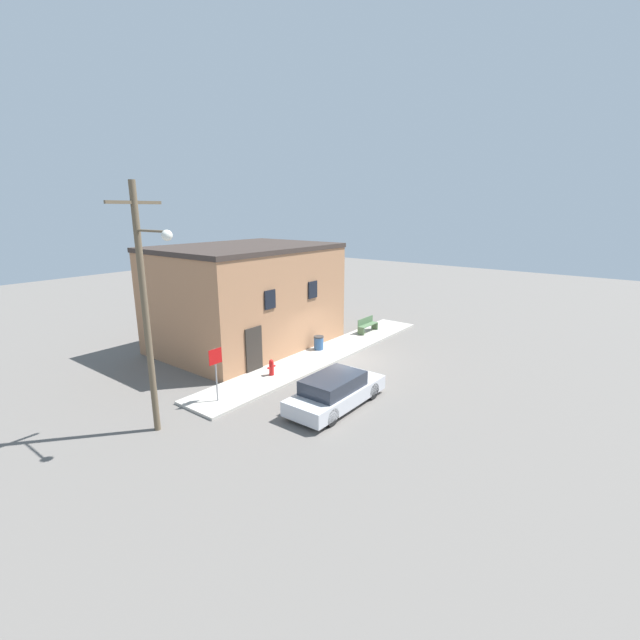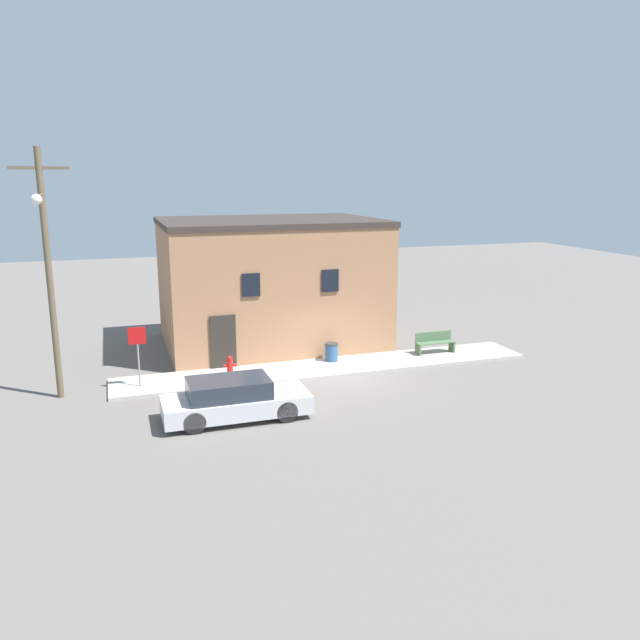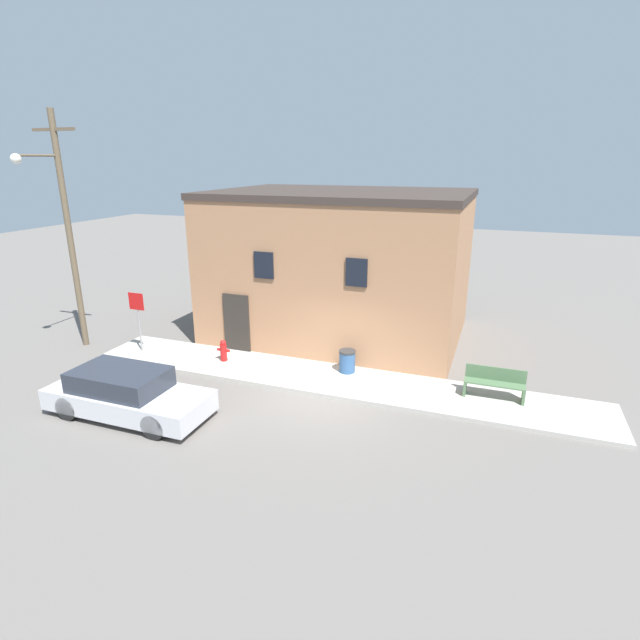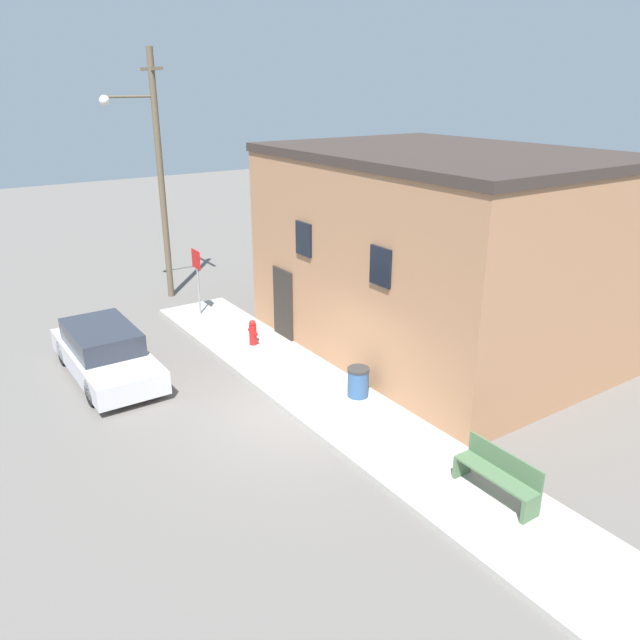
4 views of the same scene
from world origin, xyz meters
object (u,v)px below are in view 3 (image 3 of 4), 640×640
bench (495,383)px  trash_bin (347,361)px  parked_car (126,394)px  fire_hydrant (223,350)px  utility_pole (65,224)px  stop_sign (137,311)px

bench → trash_bin: bench is taller
trash_bin → bench: bearing=-3.3°
parked_car → fire_hydrant: bearing=81.4°
utility_pole → parked_car: utility_pole is taller
fire_hydrant → utility_pole: (-5.89, -0.31, 4.05)m
fire_hydrant → stop_sign: size_ratio=0.35×
stop_sign → trash_bin: (7.50, 0.79, -1.12)m
stop_sign → parked_car: size_ratio=0.47×
utility_pole → parked_car: 7.55m
fire_hydrant → stop_sign: bearing=-176.2°
bench → parked_car: 10.33m
utility_pole → trash_bin: bearing=5.0°
fire_hydrant → trash_bin: 4.28m
stop_sign → bench: size_ratio=1.28×
trash_bin → parked_car: bearing=-136.5°
bench → parked_car: bearing=-155.1°
stop_sign → utility_pole: (-2.63, -0.10, 2.94)m
trash_bin → stop_sign: bearing=-174.0°
stop_sign → fire_hydrant: bearing=3.8°
fire_hydrant → bench: (8.76, 0.31, 0.07)m
fire_hydrant → utility_pole: 7.15m
bench → trash_bin: size_ratio=2.29×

